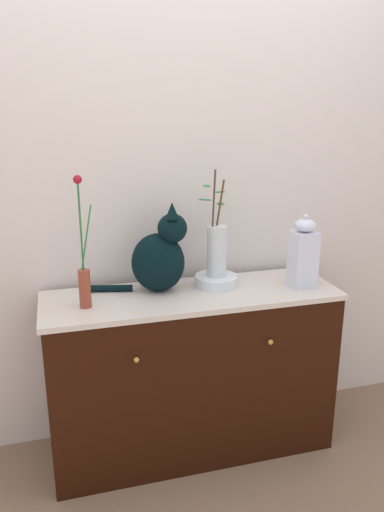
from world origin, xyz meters
The scene contains 8 objects.
ground_plane centered at (0.00, 0.00, 0.00)m, with size 6.00×6.00×0.00m, color #836650.
wall_back centered at (0.00, 0.29, 1.30)m, with size 4.40×0.08×2.60m, color silver.
sideboard centered at (0.00, 0.00, 0.42)m, with size 1.37×0.45×0.83m.
cat_sitting centered at (-0.13, 0.07, 1.00)m, with size 0.46×0.22×0.41m.
vase_slim_green centered at (-0.49, -0.04, 0.97)m, with size 0.07×0.05×0.57m.
bowl_porcelain centered at (0.14, 0.07, 0.85)m, with size 0.21×0.21×0.05m, color white.
vase_glass_clear centered at (0.14, 0.07, 1.01)m, with size 0.16×0.14×0.50m.
jar_lidded_porcelain centered at (0.53, -0.05, 0.99)m, with size 0.11×0.11×0.35m.
Camera 1 is at (-0.58, -2.08, 1.67)m, focal length 35.03 mm.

